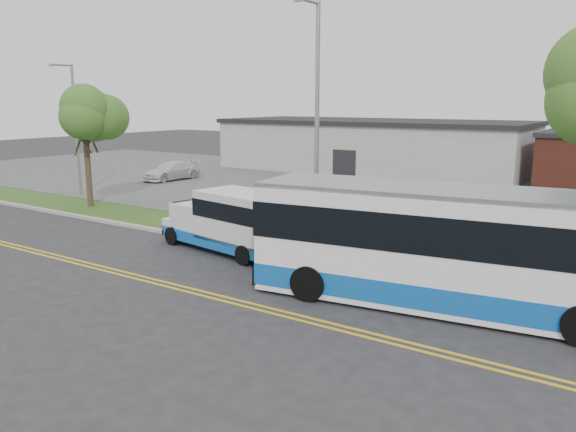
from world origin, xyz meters
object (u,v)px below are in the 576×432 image
Objects in this scene: parked_car_a at (309,185)px; parked_car_b at (171,171)px; tree_west at (84,115)px; transit_bus at (470,250)px; shuttle_bus at (235,220)px; pedestrian at (220,216)px; streetlight_near at (316,118)px; streetlight_far at (75,124)px.

parked_car_b is at bearing 163.57° from parked_car_a.
tree_west is 22.81m from transit_bus.
parked_car_a is at bearing 51.52° from tree_west.
parked_car_a is (-4.66, 13.03, -0.58)m from shuttle_bus.
pedestrian is at bearing -5.97° from tree_west.
pedestrian is (-11.75, 2.85, -0.85)m from transit_bus.
streetlight_near is at bearing -25.09° from parked_car_b.
streetlight_far is 17.79m from shuttle_bus.
streetlight_near is at bearing 154.50° from pedestrian.
tree_west is 15.01m from streetlight_near.
streetlight_far reaches higher than parked_car_a.
parked_car_b is (-14.45, 11.35, -0.13)m from pedestrian.
tree_west is at bearing 162.08° from transit_bus.
tree_west is at bearing -39.25° from pedestrian.
parked_car_b is (0.00, 8.04, -3.69)m from streetlight_far.
shuttle_bus is 13.85m from parked_car_a.
tree_west is 0.73× the size of streetlight_near.
streetlight_far is at bearing 151.02° from tree_west.
pedestrian is (-4.54, -0.62, -4.33)m from streetlight_near.
streetlight_far is 2.06× the size of parked_car_a.
pedestrian is at bearing -12.89° from streetlight_far.
shuttle_bus is (16.77, -5.05, -3.16)m from streetlight_far.
parked_car_a is at bearing 127.08° from transit_bus.
tree_west is 13.75m from parked_car_a.
transit_bus is 2.73× the size of parked_car_b.
streetlight_near reaches higher than streetlight_far.
parked_car_b is at bearing 89.97° from streetlight_far.
tree_west reaches higher than parked_car_a.
parked_car_a is at bearing 122.86° from streetlight_near.
tree_west reaches higher than parked_car_b.
pedestrian is at bearing 152.04° from shuttle_bus.
tree_west is 1.47× the size of parked_car_b.
streetlight_near is 5.88× the size of pedestrian.
shuttle_bus is (-2.23, -2.36, -3.91)m from streetlight_near.
streetlight_far is at bearing -85.67° from parked_car_b.
streetlight_far is 1.70× the size of parked_car_b.
transit_bus is at bearing -24.09° from parked_car_b.
pedestrian is 11.53m from parked_car_a.
shuttle_bus reaches higher than parked_car_a.
pedestrian reaches higher than parked_car_a.
transit_bus is 3.31× the size of parked_car_a.
transit_bus is 7.94× the size of pedestrian.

